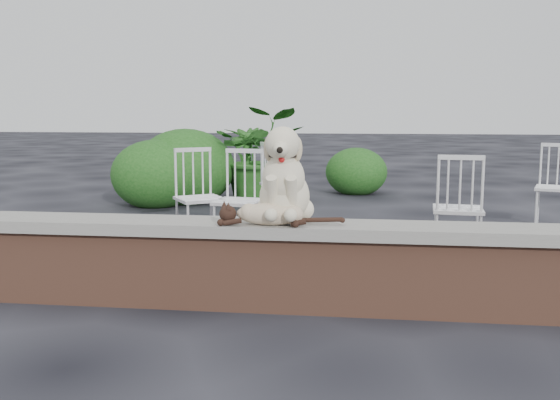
# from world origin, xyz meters

# --- Properties ---
(ground) EXTENTS (60.00, 60.00, 0.00)m
(ground) POSITION_xyz_m (0.00, 0.00, 0.00)
(ground) COLOR black
(ground) RESTS_ON ground
(brick_wall) EXTENTS (6.00, 0.30, 0.50)m
(brick_wall) POSITION_xyz_m (0.00, 0.00, 0.25)
(brick_wall) COLOR brown
(brick_wall) RESTS_ON ground
(capstone) EXTENTS (6.20, 0.40, 0.08)m
(capstone) POSITION_xyz_m (0.00, 0.00, 0.54)
(capstone) COLOR slate
(capstone) RESTS_ON brick_wall
(dog) EXTENTS (0.43, 0.56, 0.64)m
(dog) POSITION_xyz_m (-0.98, 0.05, 0.90)
(dog) COLOR beige
(dog) RESTS_ON capstone
(cat) EXTENTS (0.96, 0.25, 0.16)m
(cat) POSITION_xyz_m (-1.06, -0.10, 0.66)
(cat) COLOR tan
(cat) RESTS_ON capstone
(chair_b) EXTENTS (0.63, 0.63, 0.94)m
(chair_b) POSITION_xyz_m (-1.62, 1.72, 0.47)
(chair_b) COLOR white
(chair_b) RESTS_ON ground
(chair_a) EXTENTS (0.78, 0.78, 0.94)m
(chair_a) POSITION_xyz_m (-2.04, 1.85, 0.47)
(chair_a) COLOR white
(chair_a) RESTS_ON ground
(chair_c) EXTENTS (0.61, 0.61, 0.94)m
(chair_c) POSITION_xyz_m (0.37, 1.52, 0.47)
(chair_c) COLOR white
(chair_c) RESTS_ON ground
(chair_e) EXTENTS (0.73, 0.73, 0.94)m
(chair_e) POSITION_xyz_m (-1.39, 3.09, 0.47)
(chair_e) COLOR white
(chair_e) RESTS_ON ground
(chair_d) EXTENTS (0.71, 0.71, 0.94)m
(chair_d) POSITION_xyz_m (1.67, 3.16, 0.47)
(chair_d) COLOR white
(chair_d) RESTS_ON ground
(potted_plant_a) EXTENTS (1.26, 1.11, 1.35)m
(potted_plant_a) POSITION_xyz_m (-1.87, 4.63, 0.67)
(potted_plant_a) COLOR #174814
(potted_plant_a) RESTS_ON ground
(potted_plant_b) EXTENTS (0.65, 0.65, 1.05)m
(potted_plant_b) POSITION_xyz_m (-2.17, 5.09, 0.52)
(potted_plant_b) COLOR #174814
(potted_plant_b) RESTS_ON ground
(shrubbery) EXTENTS (3.81, 2.60, 1.11)m
(shrubbery) POSITION_xyz_m (-2.65, 4.60, 0.45)
(shrubbery) COLOR #174814
(shrubbery) RESTS_ON ground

